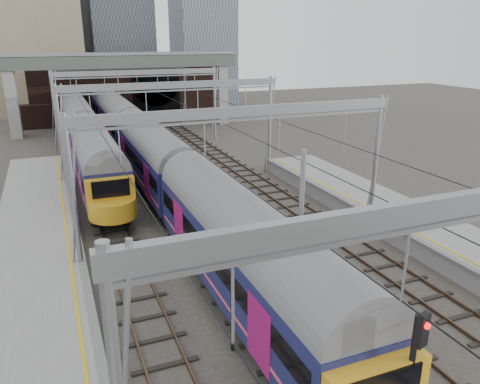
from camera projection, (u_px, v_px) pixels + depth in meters
name	position (u px, v px, depth m)	size (l,w,h in m)	color
ground	(322.00, 337.00, 18.07)	(160.00, 160.00, 0.00)	#38332D
platform_left	(36.00, 350.00, 16.46)	(4.32, 55.00, 1.12)	gray
tracks	(203.00, 210.00, 31.25)	(14.40, 80.00, 0.22)	#4C3828
overhead_line	(174.00, 100.00, 34.88)	(16.80, 80.00, 8.00)	gray
retaining_wall	(128.00, 89.00, 62.85)	(28.00, 2.75, 9.00)	black
overbridge	(123.00, 70.00, 56.20)	(28.00, 3.00, 9.25)	gray
train_main	(133.00, 135.00, 42.06)	(3.01, 69.64, 5.11)	black
train_second	(79.00, 123.00, 48.73)	(2.87, 49.79, 4.92)	black
signal_near_left	(233.00, 278.00, 16.34)	(0.36, 0.46, 4.78)	black
signal_near_centre	(412.00, 374.00, 11.64)	(0.38, 0.47, 4.87)	black
equip_cover_a	(320.00, 316.00, 19.36)	(0.80, 0.57, 0.09)	#1840B8
equip_cover_b	(229.00, 253.00, 24.96)	(0.89, 0.63, 0.10)	#1840B8
equip_cover_c	(304.00, 282.00, 22.03)	(0.97, 0.69, 0.11)	#1840B8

